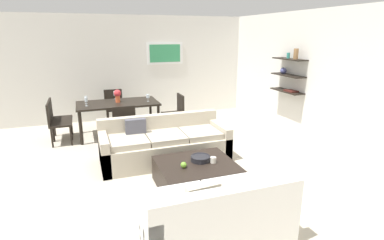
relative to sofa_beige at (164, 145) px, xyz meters
name	(u,v)px	position (x,y,z in m)	size (l,w,h in m)	color
ground_plane	(176,166)	(0.12, -0.34, -0.29)	(18.00, 18.00, 0.00)	#BCB29E
back_wall_unit	(148,67)	(0.42, 3.19, 1.06)	(8.40, 0.09, 2.70)	silver
right_wall_shelf_unit	(303,77)	(3.14, 0.27, 1.06)	(0.34, 8.20, 2.70)	silver
sofa_beige	(164,145)	(0.00, 0.00, 0.00)	(2.26, 0.90, 0.78)	#B2A893
loveseat_white	(214,215)	(-0.06, -2.36, 0.00)	(1.64, 0.90, 0.78)	white
coffee_table	(196,175)	(0.19, -1.15, -0.10)	(1.13, 1.02, 0.38)	black
decorative_bowl	(200,158)	(0.28, -1.08, 0.13)	(0.30, 0.30, 0.08)	black
candle_jar	(213,160)	(0.43, -1.21, 0.13)	(0.09, 0.09, 0.09)	silver
apple_on_coffee_table	(184,165)	(-0.04, -1.23, 0.13)	(0.09, 0.09, 0.09)	#669E2D
dining_table	(118,106)	(-0.59, 1.78, 0.39)	(1.76, 0.95, 0.75)	black
dining_chair_head	(114,105)	(-0.59, 2.66, 0.21)	(0.44, 0.44, 0.88)	black
dining_chair_left_near	(56,121)	(-1.88, 1.57, 0.21)	(0.44, 0.44, 0.88)	black
dining_chair_right_near	(176,111)	(0.70, 1.57, 0.21)	(0.44, 0.44, 0.88)	black
dining_chair_foot	(124,124)	(-0.59, 0.90, 0.21)	(0.44, 0.44, 0.88)	black
dining_chair_left_far	(57,116)	(-1.88, 2.00, 0.21)	(0.44, 0.44, 0.88)	black
wine_glass_head	(115,93)	(-0.59, 2.20, 0.59)	(0.08, 0.08, 0.19)	silver
wine_glass_right_near	(148,96)	(0.07, 1.66, 0.58)	(0.08, 0.08, 0.17)	silver
wine_glass_left_far	(86,99)	(-1.25, 1.90, 0.57)	(0.06, 0.06, 0.17)	silver
wine_glass_left_near	(86,100)	(-1.25, 1.66, 0.59)	(0.06, 0.06, 0.19)	silver
centerpiece_vase	(118,95)	(-0.58, 1.81, 0.63)	(0.16, 0.16, 0.28)	#D85933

